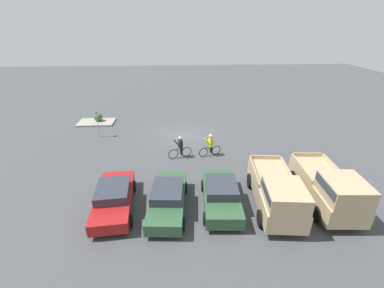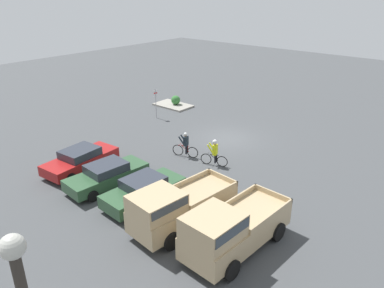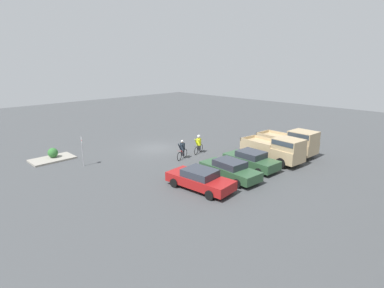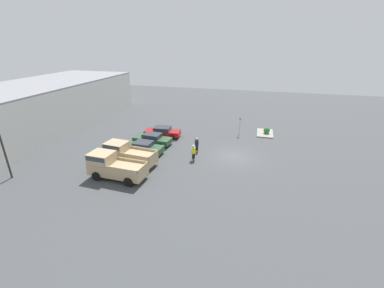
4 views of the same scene
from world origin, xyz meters
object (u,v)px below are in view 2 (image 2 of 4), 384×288
at_px(cyclist_0, 185,145).
at_px(fire_lane_sign, 156,101).
at_px(cyclist_1, 215,152).
at_px(shrub, 176,100).
at_px(pickup_truck_1, 177,206).
at_px(pickup_truck_0, 231,229).
at_px(sedan_1, 107,175).
at_px(sedan_2, 81,159).
at_px(sedan_0, 144,190).

height_order(cyclist_0, fire_lane_sign, fire_lane_sign).
distance_m(cyclist_1, shrub, 12.57).
height_order(cyclist_0, cyclist_1, cyclist_1).
height_order(cyclist_1, shrub, cyclist_1).
relative_size(pickup_truck_1, cyclist_0, 3.19).
xyz_separation_m(pickup_truck_0, cyclist_1, (5.43, -6.15, -0.30)).
bearing_deg(pickup_truck_1, fire_lane_sign, -41.33).
xyz_separation_m(pickup_truck_0, sedan_1, (8.37, -0.29, -0.51)).
relative_size(cyclist_1, fire_lane_sign, 0.70).
distance_m(pickup_truck_0, shrub, 20.66).
xyz_separation_m(sedan_2, cyclist_1, (-5.74, -5.62, 0.22)).
height_order(cyclist_0, shrub, cyclist_0).
bearing_deg(sedan_2, shrub, -71.76).
height_order(pickup_truck_0, sedan_0, pickup_truck_0).
height_order(sedan_0, cyclist_0, cyclist_0).
xyz_separation_m(pickup_truck_0, cyclist_0, (7.62, -5.97, -0.38)).
xyz_separation_m(cyclist_0, cyclist_1, (-2.20, -0.17, 0.08)).
xyz_separation_m(sedan_0, cyclist_1, (-0.14, -5.74, 0.19)).
xyz_separation_m(sedan_2, shrub, (4.33, -13.13, -0.11)).
xyz_separation_m(pickup_truck_1, sedan_2, (8.35, -0.64, -0.46)).
bearing_deg(cyclist_1, sedan_2, 44.38).
bearing_deg(cyclist_1, cyclist_0, 4.51).
bearing_deg(sedan_2, sedan_1, 175.25).
xyz_separation_m(sedan_0, shrub, (9.93, -13.24, -0.14)).
bearing_deg(pickup_truck_1, cyclist_1, -67.37).
height_order(pickup_truck_0, pickup_truck_1, pickup_truck_0).
distance_m(sedan_0, cyclist_1, 5.74).
bearing_deg(cyclist_0, cyclist_1, -175.49).
bearing_deg(sedan_0, cyclist_0, -69.73).
relative_size(pickup_truck_1, sedan_0, 1.23).
xyz_separation_m(pickup_truck_0, sedan_2, (11.17, -0.53, -0.51)).
bearing_deg(cyclist_1, sedan_1, 63.30).
relative_size(sedan_1, shrub, 5.65).
xyz_separation_m(sedan_1, fire_lane_sign, (6.10, -9.84, 0.80)).
bearing_deg(fire_lane_sign, pickup_truck_1, 138.67).
height_order(sedan_1, cyclist_0, cyclist_0).
bearing_deg(pickup_truck_0, sedan_1, -2.02).
relative_size(sedan_0, cyclist_1, 2.57).
height_order(pickup_truck_1, cyclist_1, pickup_truck_1).
bearing_deg(fire_lane_sign, sedan_2, 108.97).
xyz_separation_m(sedan_1, sedan_2, (2.80, -0.23, -0.00)).
bearing_deg(sedan_2, cyclist_0, -123.06).
height_order(sedan_0, fire_lane_sign, fire_lane_sign).
height_order(sedan_0, sedan_1, sedan_0).
height_order(sedan_1, fire_lane_sign, fire_lane_sign).
height_order(pickup_truck_1, cyclist_0, pickup_truck_1).
bearing_deg(sedan_1, sedan_0, -177.60).
bearing_deg(cyclist_1, fire_lane_sign, -23.79).
height_order(pickup_truck_0, shrub, pickup_truck_0).
xyz_separation_m(pickup_truck_0, fire_lane_sign, (14.47, -10.14, 0.29)).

